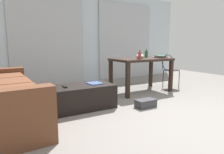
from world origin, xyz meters
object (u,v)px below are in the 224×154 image
coffee_table (79,97)px  bowl (140,56)px  magazine (94,83)px  bottle_far (140,56)px  scissors (133,58)px  book_stack (160,57)px  shoebox (146,103)px  tv_remote_primary (65,87)px  craft_table (141,63)px  wire_chair (170,67)px  bottle_near (146,54)px

coffee_table → bowl: bowl is taller
bowl → magazine: bearing=-163.9°
bottle_far → scissors: size_ratio=1.82×
book_stack → magazine: bearing=-170.4°
book_stack → magazine: 1.83m
bottle_far → shoebox: bottle_far is taller
shoebox → book_stack: bearing=37.3°
shoebox → coffee_table: bearing=153.1°
coffee_table → tv_remote_primary: tv_remote_primary is taller
craft_table → bowl: (-0.09, -0.08, 0.15)m
craft_table → magazine: (-1.33, -0.43, -0.24)m
book_stack → scissors: size_ratio=2.86×
bottle_far → magazine: size_ratio=0.75×
bottle_far → shoebox: size_ratio=0.54×
magazine → scissors: bearing=23.2°
wire_chair → bottle_near: size_ratio=4.16×
bottle_far → bowl: 0.20m
book_stack → tv_remote_primary: book_stack is taller
craft_table → magazine: craft_table is taller
scissors → magazine: 1.43m
scissors → shoebox: 1.43m
bottle_near → shoebox: (-0.90, -1.10, -0.75)m
wire_chair → tv_remote_primary: (-2.65, -0.40, -0.11)m
coffee_table → book_stack: (2.04, 0.31, 0.58)m
wire_chair → scissors: 0.96m
scissors → tv_remote_primary: size_ratio=0.67×
book_stack → coffee_table: bearing=-171.3°
bottle_near → bowl: size_ratio=1.09×
bottle_near → magazine: bearing=-159.7°
magazine → bottle_far: bearing=6.7°
book_stack → scissors: bearing=147.9°
craft_table → bottle_near: bottle_near is taller
bottle_far → tv_remote_primary: bearing=-171.8°
bottle_near → bottle_far: size_ratio=1.03×
scissors → shoebox: size_ratio=0.30×
coffee_table → wire_chair: (2.41, 0.38, 0.31)m
scissors → bottle_far: bearing=-107.3°
craft_table → bottle_far: 0.37m
book_stack → magazine: size_ratio=1.19×
coffee_table → book_stack: 2.14m
scissors → magazine: scissors is taller
craft_table → book_stack: 0.47m
craft_table → coffee_table: bearing=-164.4°
coffee_table → bottle_near: bearing=17.9°
magazine → book_stack: bearing=5.9°
craft_table → tv_remote_primary: size_ratio=8.10×
bottle_far → book_stack: size_ratio=0.63×
magazine → shoebox: bearing=-39.8°
wire_chair → book_stack: size_ratio=2.72×
shoebox → bottle_far: bearing=60.3°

